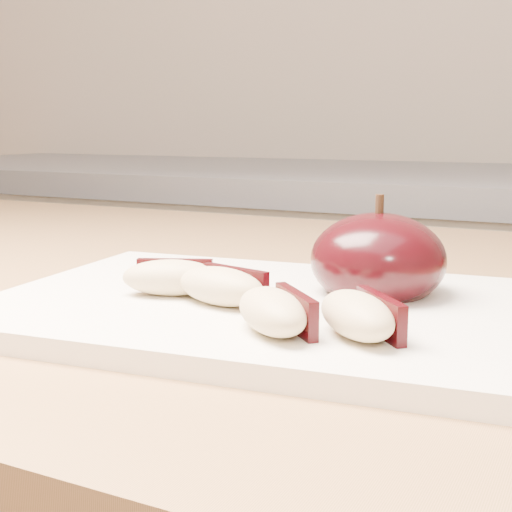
% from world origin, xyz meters
% --- Properties ---
extents(back_cabinet, '(2.40, 0.62, 0.94)m').
position_xyz_m(back_cabinet, '(0.00, 1.20, 0.47)').
color(back_cabinet, silver).
rests_on(back_cabinet, ground).
extents(cutting_board, '(0.33, 0.25, 0.01)m').
position_xyz_m(cutting_board, '(0.02, 0.38, 0.91)').
color(cutting_board, white).
rests_on(cutting_board, island_counter).
extents(apple_half, '(0.10, 0.10, 0.07)m').
position_xyz_m(apple_half, '(0.08, 0.43, 0.93)').
color(apple_half, black).
rests_on(apple_half, cutting_board).
extents(apple_wedge_a, '(0.07, 0.05, 0.02)m').
position_xyz_m(apple_wedge_a, '(-0.03, 0.37, 0.92)').
color(apple_wedge_a, '#D4B986').
rests_on(apple_wedge_a, cutting_board).
extents(apple_wedge_b, '(0.06, 0.04, 0.02)m').
position_xyz_m(apple_wedge_b, '(0.01, 0.36, 0.92)').
color(apple_wedge_b, '#D4B986').
rests_on(apple_wedge_b, cutting_board).
extents(apple_wedge_c, '(0.06, 0.06, 0.02)m').
position_xyz_m(apple_wedge_c, '(0.06, 0.32, 0.92)').
color(apple_wedge_c, '#D4B986').
rests_on(apple_wedge_c, cutting_board).
extents(apple_wedge_d, '(0.06, 0.06, 0.02)m').
position_xyz_m(apple_wedge_d, '(0.10, 0.34, 0.92)').
color(apple_wedge_d, '#D4B986').
rests_on(apple_wedge_d, cutting_board).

